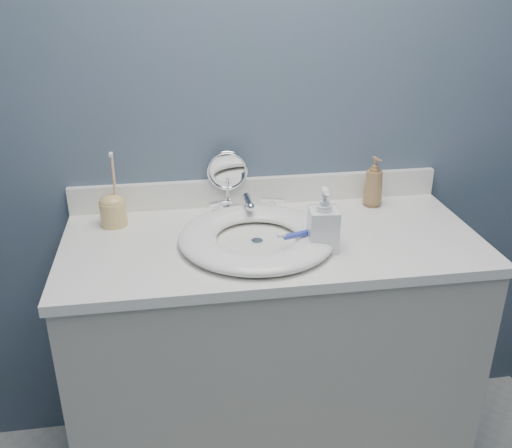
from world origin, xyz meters
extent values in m
cube|color=#435864|center=(0.00, 1.25, 1.20)|extent=(2.20, 0.02, 2.40)
cube|color=#B0ABA1|center=(0.00, 0.97, 0.42)|extent=(1.20, 0.55, 0.85)
cube|color=white|center=(0.00, 0.97, 0.86)|extent=(1.22, 0.57, 0.03)
cube|color=white|center=(0.00, 1.24, 0.93)|extent=(1.22, 0.02, 0.09)
cylinder|color=silver|center=(-0.05, 0.94, 0.88)|extent=(0.04, 0.04, 0.01)
cube|color=silver|center=(-0.05, 1.16, 0.89)|extent=(0.22, 0.05, 0.01)
cylinder|color=silver|center=(-0.05, 1.16, 0.92)|extent=(0.03, 0.03, 0.06)
cylinder|color=silver|center=(-0.05, 1.11, 0.94)|extent=(0.02, 0.09, 0.02)
sphere|color=silver|center=(-0.05, 1.06, 0.94)|extent=(0.03, 0.03, 0.03)
cylinder|color=silver|center=(-0.14, 1.16, 0.90)|extent=(0.02, 0.02, 0.03)
cube|color=silver|center=(-0.14, 1.16, 0.92)|extent=(0.08, 0.03, 0.01)
cylinder|color=silver|center=(0.04, 1.16, 0.90)|extent=(0.02, 0.02, 0.03)
cube|color=silver|center=(0.04, 1.16, 0.92)|extent=(0.08, 0.03, 0.01)
cylinder|color=silver|center=(-0.10, 1.21, 0.88)|extent=(0.08, 0.08, 0.01)
cylinder|color=silver|center=(-0.10, 1.21, 0.93)|extent=(0.01, 0.01, 0.10)
torus|color=silver|center=(-0.10, 1.21, 1.01)|extent=(0.13, 0.02, 0.13)
cylinder|color=white|center=(-0.10, 1.21, 1.01)|extent=(0.11, 0.01, 0.11)
imported|color=olive|center=(0.37, 1.16, 0.96)|extent=(0.08, 0.08, 0.17)
imported|color=silver|center=(0.13, 0.88, 0.97)|extent=(0.09, 0.09, 0.18)
cylinder|color=#DAB56D|center=(-0.46, 1.13, 0.92)|extent=(0.08, 0.08, 0.08)
ellipsoid|color=#DAB56D|center=(-0.46, 1.13, 0.96)|extent=(0.08, 0.07, 0.05)
cylinder|color=#EFB188|center=(-0.45, 1.13, 1.03)|extent=(0.01, 0.03, 0.15)
cube|color=white|center=(-0.45, 1.13, 1.11)|extent=(0.01, 0.02, 0.01)
cube|color=#3240B4|center=(0.09, 0.90, 0.92)|extent=(0.15, 0.06, 0.01)
cube|color=white|center=(0.01, 0.88, 0.93)|extent=(0.02, 0.02, 0.01)
camera|label=1|loc=(-0.28, -0.51, 1.61)|focal=40.00mm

